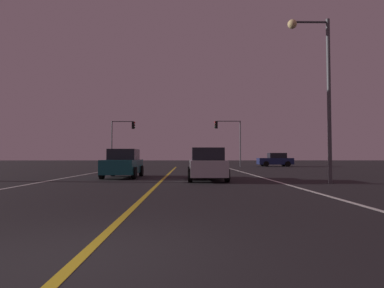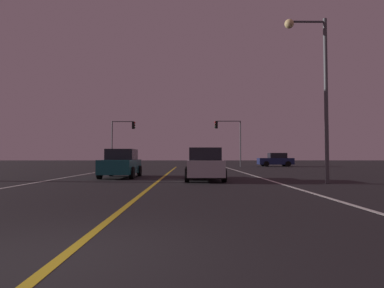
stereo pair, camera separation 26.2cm
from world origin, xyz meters
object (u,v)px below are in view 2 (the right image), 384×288
object	(u,v)px
traffic_light_near_left	(123,133)
car_oncoming	(121,164)
traffic_light_near_right	(228,133)
car_crossing_side	(276,160)
car_lead_same_lane	(204,165)
street_lamp_right_near	(316,78)

from	to	relation	value
traffic_light_near_left	car_oncoming	bearing A→B (deg)	-78.65
traffic_light_near_right	traffic_light_near_left	world-z (taller)	traffic_light_near_right
car_oncoming	car_crossing_side	bearing A→B (deg)	144.70
car_lead_same_lane	street_lamp_right_near	xyz separation A→B (m)	(5.20, -2.02, 4.13)
car_crossing_side	street_lamp_right_near	bearing A→B (deg)	79.12
car_lead_same_lane	traffic_light_near_left	bearing A→B (deg)	21.69
car_oncoming	car_crossing_side	size ratio (longest dim) A/B	1.00
traffic_light_near_left	street_lamp_right_near	xyz separation A→B (m)	(14.09, -24.39, 0.83)
car_crossing_side	traffic_light_near_left	world-z (taller)	traffic_light_near_left
traffic_light_near_right	traffic_light_near_left	size ratio (longest dim) A/B	1.01
car_crossing_side	street_lamp_right_near	distance (m)	26.36
car_lead_same_lane	car_crossing_side	world-z (taller)	same
car_crossing_side	street_lamp_right_near	world-z (taller)	street_lamp_right_near
traffic_light_near_right	street_lamp_right_near	world-z (taller)	street_lamp_right_near
car_crossing_side	street_lamp_right_near	size ratio (longest dim) A/B	0.55
car_crossing_side	car_lead_same_lane	bearing A→B (deg)	66.77
traffic_light_near_left	car_lead_same_lane	bearing A→B (deg)	-68.31
traffic_light_near_left	street_lamp_right_near	bearing A→B (deg)	-59.98
traffic_light_near_right	street_lamp_right_near	size ratio (longest dim) A/B	0.72
car_crossing_side	traffic_light_near_left	size ratio (longest dim) A/B	0.77
street_lamp_right_near	car_lead_same_lane	bearing A→B (deg)	-21.22
car_oncoming	car_lead_same_lane	xyz separation A→B (m)	(4.88, -2.38, 0.00)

